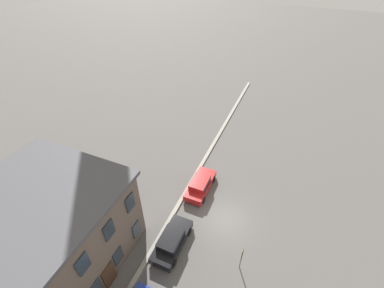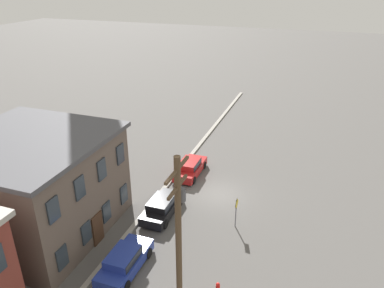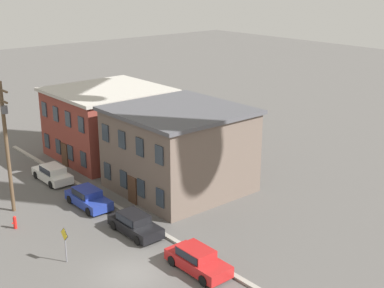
% 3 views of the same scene
% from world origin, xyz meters
% --- Properties ---
extents(ground_plane, '(200.00, 200.00, 0.00)m').
position_xyz_m(ground_plane, '(0.00, 0.00, 0.00)').
color(ground_plane, '#565451').
extents(kerb_strip, '(56.00, 0.36, 0.16)m').
position_xyz_m(kerb_strip, '(0.00, 4.50, 0.08)').
color(kerb_strip, '#9E998E').
rests_on(kerb_strip, ground_plane).
extents(apartment_midblock, '(10.10, 9.87, 6.88)m').
position_xyz_m(apartment_midblock, '(-8.49, 10.68, 3.45)').
color(apartment_midblock, '#66564C').
rests_on(apartment_midblock, ground_plane).
extents(car_blue, '(4.40, 1.92, 1.43)m').
position_xyz_m(car_blue, '(-10.25, 3.01, 0.75)').
color(car_blue, '#233899').
rests_on(car_blue, ground_plane).
extents(car_black, '(4.40, 1.92, 1.43)m').
position_xyz_m(car_black, '(-4.22, 3.21, 0.75)').
color(car_black, black).
rests_on(car_black, ground_plane).
extents(car_red, '(4.40, 1.92, 1.43)m').
position_xyz_m(car_red, '(2.25, 3.33, 0.75)').
color(car_red, '#B21E1E').
rests_on(car_red, ground_plane).
extents(caution_sign, '(0.89, 0.08, 2.38)m').
position_xyz_m(caution_sign, '(-3.75, -2.30, 1.57)').
color(caution_sign, slate).
rests_on(caution_sign, ground_plane).
extents(utility_pole, '(2.40, 0.44, 9.98)m').
position_xyz_m(utility_pole, '(-13.14, -1.74, 5.59)').
color(utility_pole, brown).
rests_on(utility_pole, ground_plane).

